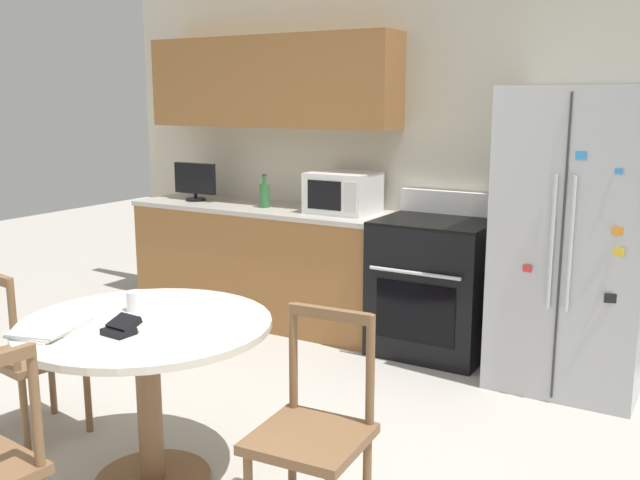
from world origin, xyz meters
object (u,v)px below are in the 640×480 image
(refrigerator, at_px, (576,239))
(microwave, at_px, (343,192))
(counter_bottle, at_px, (265,195))
(oven_range, at_px, (434,285))
(dining_chair_left, at_px, (30,356))
(wallet, at_px, (121,327))
(candle_glass, at_px, (135,302))
(dining_chair_right, at_px, (313,434))
(countertop_tv, at_px, (195,180))

(refrigerator, relative_size, microwave, 3.85)
(counter_bottle, bearing_deg, oven_range, 1.00)
(oven_range, bearing_deg, refrigerator, -4.53)
(dining_chair_left, relative_size, wallet, 6.77)
(counter_bottle, height_order, candle_glass, counter_bottle)
(candle_glass, bearing_deg, counter_bottle, 110.03)
(microwave, xyz_separation_m, dining_chair_left, (-0.54, -2.31, -0.61))
(candle_glass, xyz_separation_m, wallet, (0.19, -0.27, -0.01))
(refrigerator, xyz_separation_m, oven_range, (-0.91, 0.07, -0.43))
(dining_chair_right, distance_m, wallet, 0.90)
(microwave, bearing_deg, wallet, -82.27)
(counter_bottle, relative_size, wallet, 1.93)
(oven_range, bearing_deg, dining_chair_right, -80.10)
(wallet, bearing_deg, candle_glass, 124.99)
(counter_bottle, bearing_deg, wallet, -68.09)
(oven_range, relative_size, candle_glass, 11.92)
(dining_chair_left, bearing_deg, refrigerator, 53.01)
(countertop_tv, distance_m, dining_chair_right, 3.38)
(oven_range, height_order, candle_glass, oven_range)
(refrigerator, height_order, wallet, refrigerator)
(dining_chair_right, bearing_deg, candle_glass, -8.02)
(wallet, bearing_deg, counter_bottle, 111.91)
(refrigerator, bearing_deg, countertop_tv, 178.84)
(oven_range, xyz_separation_m, counter_bottle, (-1.38, -0.02, 0.53))
(oven_range, distance_m, dining_chair_right, 2.27)
(microwave, xyz_separation_m, counter_bottle, (-0.63, -0.10, -0.05))
(dining_chair_left, bearing_deg, microwave, 85.45)
(countertop_tv, height_order, candle_glass, countertop_tv)
(counter_bottle, relative_size, dining_chair_left, 0.28)
(candle_glass, height_order, wallet, candle_glass)
(refrigerator, bearing_deg, counter_bottle, 178.80)
(refrigerator, xyz_separation_m, counter_bottle, (-2.30, 0.05, 0.10))
(oven_range, height_order, dining_chair_left, oven_range)
(refrigerator, bearing_deg, microwave, 175.09)
(oven_range, relative_size, microwave, 2.32)
(dining_chair_left, distance_m, dining_chair_right, 1.68)
(refrigerator, relative_size, countertop_tv, 4.61)
(microwave, height_order, dining_chair_left, microwave)
(refrigerator, height_order, counter_bottle, refrigerator)
(dining_chair_left, bearing_deg, dining_chair_right, 8.56)
(refrigerator, distance_m, counter_bottle, 2.30)
(countertop_tv, relative_size, candle_glass, 4.28)
(dining_chair_left, bearing_deg, wallet, -4.30)
(microwave, bearing_deg, candle_glass, -86.13)
(refrigerator, relative_size, counter_bottle, 6.97)
(dining_chair_left, relative_size, candle_glass, 9.95)
(dining_chair_left, bearing_deg, oven_range, 68.56)
(counter_bottle, bearing_deg, candle_glass, -69.97)
(microwave, height_order, counter_bottle, microwave)
(candle_glass, bearing_deg, wallet, -55.01)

